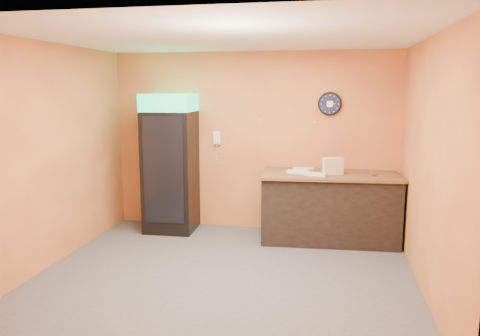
# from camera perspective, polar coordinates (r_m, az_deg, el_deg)

# --- Properties ---
(floor) EXTENTS (4.50, 4.50, 0.00)m
(floor) POSITION_cam_1_polar(r_m,az_deg,el_deg) (5.84, -1.74, -12.79)
(floor) COLOR #47474C
(floor) RESTS_ON ground
(back_wall) EXTENTS (4.50, 0.02, 2.80)m
(back_wall) POSITION_cam_1_polar(r_m,az_deg,el_deg) (7.40, 1.63, 3.22)
(back_wall) COLOR #E49240
(back_wall) RESTS_ON floor
(left_wall) EXTENTS (0.02, 4.00, 2.80)m
(left_wall) POSITION_cam_1_polar(r_m,az_deg,el_deg) (6.35, -22.05, 1.45)
(left_wall) COLOR #E49240
(left_wall) RESTS_ON floor
(right_wall) EXTENTS (0.02, 4.00, 2.80)m
(right_wall) POSITION_cam_1_polar(r_m,az_deg,el_deg) (5.43, 22.03, 0.17)
(right_wall) COLOR #E49240
(right_wall) RESTS_ON floor
(ceiling) EXTENTS (4.50, 4.00, 0.02)m
(ceiling) POSITION_cam_1_polar(r_m,az_deg,el_deg) (5.43, -1.90, 15.70)
(ceiling) COLOR white
(ceiling) RESTS_ON back_wall
(beverage_cooler) EXTENTS (0.78, 0.79, 2.15)m
(beverage_cooler) POSITION_cam_1_polar(r_m,az_deg,el_deg) (7.38, -8.55, 0.37)
(beverage_cooler) COLOR black
(beverage_cooler) RESTS_ON floor
(prep_counter) EXTENTS (1.99, 0.97, 0.97)m
(prep_counter) POSITION_cam_1_polar(r_m,az_deg,el_deg) (7.05, 10.84, -4.84)
(prep_counter) COLOR black
(prep_counter) RESTS_ON floor
(wall_clock) EXTENTS (0.36, 0.06, 0.36)m
(wall_clock) POSITION_cam_1_polar(r_m,az_deg,el_deg) (7.23, 10.89, 7.69)
(wall_clock) COLOR black
(wall_clock) RESTS_ON back_wall
(wall_phone) EXTENTS (0.11, 0.10, 0.20)m
(wall_phone) POSITION_cam_1_polar(r_m,az_deg,el_deg) (7.46, -2.84, 3.70)
(wall_phone) COLOR white
(wall_phone) RESTS_ON back_wall
(butcher_paper) EXTENTS (2.03, 1.10, 0.04)m
(butcher_paper) POSITION_cam_1_polar(r_m,az_deg,el_deg) (6.94, 10.97, -0.79)
(butcher_paper) COLOR brown
(butcher_paper) RESTS_ON prep_counter
(sub_roll_stack) EXTENTS (0.31, 0.21, 0.25)m
(sub_roll_stack) POSITION_cam_1_polar(r_m,az_deg,el_deg) (6.80, 11.28, 0.22)
(sub_roll_stack) COLOR beige
(sub_roll_stack) RESTS_ON butcher_paper
(wrapped_sandwich_left) EXTENTS (0.32, 0.17, 0.04)m
(wrapped_sandwich_left) POSITION_cam_1_polar(r_m,az_deg,el_deg) (6.84, 6.97, -0.47)
(wrapped_sandwich_left) COLOR silver
(wrapped_sandwich_left) RESTS_ON butcher_paper
(wrapped_sandwich_mid) EXTENTS (0.31, 0.18, 0.04)m
(wrapped_sandwich_mid) POSITION_cam_1_polar(r_m,az_deg,el_deg) (6.69, 9.23, -0.77)
(wrapped_sandwich_mid) COLOR silver
(wrapped_sandwich_mid) RESTS_ON butcher_paper
(wrapped_sandwich_right) EXTENTS (0.31, 0.16, 0.04)m
(wrapped_sandwich_right) POSITION_cam_1_polar(r_m,az_deg,el_deg) (7.08, 7.71, -0.15)
(wrapped_sandwich_right) COLOR silver
(wrapped_sandwich_right) RESTS_ON butcher_paper
(kitchen_tool) EXTENTS (0.06, 0.06, 0.06)m
(kitchen_tool) POSITION_cam_1_polar(r_m,az_deg,el_deg) (6.93, 8.61, -0.32)
(kitchen_tool) COLOR silver
(kitchen_tool) RESTS_ON butcher_paper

